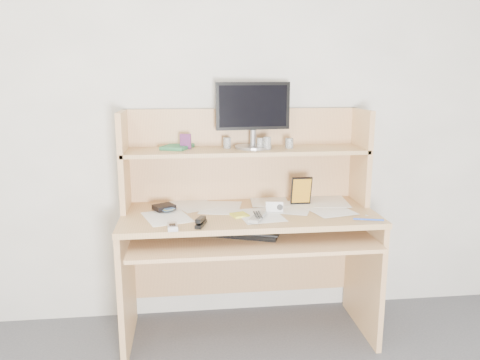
{
  "coord_description": "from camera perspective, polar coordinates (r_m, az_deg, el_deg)",
  "views": [
    {
      "loc": [
        -0.34,
        -0.99,
        1.48
      ],
      "look_at": [
        -0.06,
        1.43,
        0.94
      ],
      "focal_mm": 35.0,
      "sensor_mm": 36.0,
      "label": 1
    }
  ],
  "objects": [
    {
      "name": "tv_remote",
      "position": [
        2.46,
        2.19,
        -4.54
      ],
      "size": [
        0.12,
        0.19,
        0.02
      ],
      "primitive_type": "cube",
      "rotation": [
        0.0,
        0.0,
        -0.42
      ],
      "color": "gray",
      "rests_on": "paper_clutter"
    },
    {
      "name": "flip_phone",
      "position": [
        2.33,
        -8.24,
        -5.56
      ],
      "size": [
        0.06,
        0.1,
        0.02
      ],
      "primitive_type": "cube",
      "rotation": [
        0.0,
        0.0,
        0.09
      ],
      "color": "#BCBCBF",
      "rests_on": "paper_clutter"
    },
    {
      "name": "paper_clutter",
      "position": [
        2.6,
        1.1,
        -3.84
      ],
      "size": [
        1.32,
        0.54,
        0.01
      ],
      "primitive_type": "cube",
      "color": "white",
      "rests_on": "desk"
    },
    {
      "name": "monitor",
      "position": [
        2.71,
        1.61,
        8.16
      ],
      "size": [
        0.43,
        0.22,
        0.37
      ],
      "rotation": [
        0.0,
        0.0,
        0.1
      ],
      "color": "#9E9EA2",
      "rests_on": "desk"
    },
    {
      "name": "keyboard",
      "position": [
        2.55,
        -0.78,
        -6.18
      ],
      "size": [
        0.52,
        0.34,
        0.03
      ],
      "rotation": [
        0.0,
        0.0,
        -0.36
      ],
      "color": "black",
      "rests_on": "desk"
    },
    {
      "name": "wallet",
      "position": [
        2.66,
        -9.25,
        -3.29
      ],
      "size": [
        0.14,
        0.13,
        0.03
      ],
      "primitive_type": "cube",
      "rotation": [
        0.0,
        0.0,
        0.52
      ],
      "color": "black",
      "rests_on": "paper_clutter"
    },
    {
      "name": "blue_pen",
      "position": [
        2.52,
        15.4,
        -4.67
      ],
      "size": [
        0.15,
        0.05,
        0.01
      ],
      "primitive_type": "cylinder",
      "rotation": [
        1.57,
        0.0,
        1.3
      ],
      "color": "blue",
      "rests_on": "paper_clutter"
    },
    {
      "name": "back_wall",
      "position": [
        2.83,
        0.26,
        7.72
      ],
      "size": [
        3.6,
        0.04,
        2.5
      ],
      "primitive_type": "cube",
      "color": "silver",
      "rests_on": "floor"
    },
    {
      "name": "game_case",
      "position": [
        2.73,
        7.48,
        -1.29
      ],
      "size": [
        0.12,
        0.01,
        0.17
      ],
      "primitive_type": "cube",
      "rotation": [
        0.0,
        0.0,
        0.0
      ],
      "color": "black",
      "rests_on": "paper_clutter"
    },
    {
      "name": "stapler",
      "position": [
        2.36,
        -4.81,
        -5.03
      ],
      "size": [
        0.07,
        0.13,
        0.04
      ],
      "primitive_type": "cube",
      "rotation": [
        0.0,
        0.0,
        -0.29
      ],
      "color": "black",
      "rests_on": "paper_clutter"
    },
    {
      "name": "chip_stack_c",
      "position": [
        2.71,
        6.03,
        4.48
      ],
      "size": [
        0.06,
        0.06,
        0.06
      ],
      "primitive_type": "cylinder",
      "rotation": [
        0.0,
        0.0,
        -0.41
      ],
      "color": "black",
      "rests_on": "desk"
    },
    {
      "name": "card_box",
      "position": [
        2.69,
        -6.65,
        4.69
      ],
      "size": [
        0.06,
        0.03,
        0.09
      ],
      "primitive_type": "cube",
      "rotation": [
        0.0,
        0.0,
        -0.23
      ],
      "color": "maroon",
      "rests_on": "desk"
    },
    {
      "name": "desk",
      "position": [
        2.7,
        0.86,
        -4.55
      ],
      "size": [
        1.4,
        0.7,
        1.3
      ],
      "color": "tan",
      "rests_on": "floor"
    },
    {
      "name": "shelf_book",
      "position": [
        2.71,
        -7.65,
        4.02
      ],
      "size": [
        0.2,
        0.23,
        0.02
      ],
      "primitive_type": "cube",
      "rotation": [
        0.0,
        0.0,
        -0.41
      ],
      "color": "#37894B",
      "rests_on": "desk"
    },
    {
      "name": "chip_stack_b",
      "position": [
        2.65,
        3.32,
        4.49
      ],
      "size": [
        0.06,
        0.06,
        0.07
      ],
      "primitive_type": "cylinder",
      "rotation": [
        0.0,
        0.0,
        0.41
      ],
      "color": "white",
      "rests_on": "desk"
    },
    {
      "name": "chip_stack_a",
      "position": [
        2.7,
        -1.59,
        4.54
      ],
      "size": [
        0.05,
        0.05,
        0.06
      ],
      "primitive_type": "cylinder",
      "rotation": [
        0.0,
        0.0,
        -0.25
      ],
      "color": "black",
      "rests_on": "desk"
    },
    {
      "name": "digital_camera",
      "position": [
        2.59,
        4.23,
        -3.21
      ],
      "size": [
        0.1,
        0.05,
        0.06
      ],
      "primitive_type": "cube",
      "rotation": [
        0.0,
        0.0,
        -0.19
      ],
      "color": "#B9BABC",
      "rests_on": "paper_clutter"
    },
    {
      "name": "sticky_note_pad",
      "position": [
        2.53,
        -0.06,
        -4.28
      ],
      "size": [
        0.11,
        0.11,
        0.01
      ],
      "primitive_type": "cube",
      "rotation": [
        0.0,
        0.0,
        0.32
      ],
      "color": "#F5FD42",
      "rests_on": "desk"
    },
    {
      "name": "chip_stack_d",
      "position": [
        2.66,
        2.47,
        4.46
      ],
      "size": [
        0.04,
        0.04,
        0.06
      ],
      "primitive_type": "cylinder",
      "rotation": [
        0.0,
        0.0,
        0.18
      ],
      "color": "white",
      "rests_on": "desk"
    }
  ]
}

